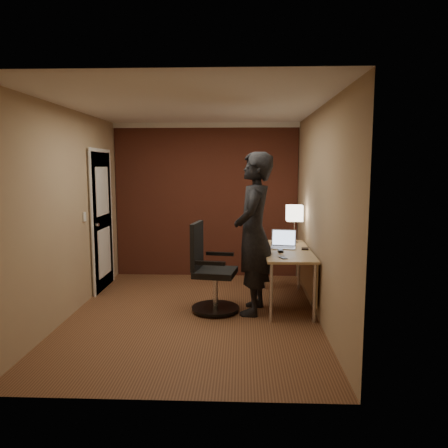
# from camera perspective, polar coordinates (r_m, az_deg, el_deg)

# --- Properties ---
(room) EXTENTS (4.00, 4.00, 4.00)m
(room) POSITION_cam_1_polar(r_m,az_deg,el_deg) (6.78, -4.94, 3.81)
(room) COLOR brown
(room) RESTS_ON ground
(desk) EXTENTS (0.60, 1.50, 0.73)m
(desk) POSITION_cam_1_polar(r_m,az_deg,el_deg) (5.79, 8.96, -4.57)
(desk) COLOR tan
(desk) RESTS_ON ground
(desk_lamp) EXTENTS (0.22, 0.22, 0.54)m
(desk_lamp) POSITION_cam_1_polar(r_m,az_deg,el_deg) (6.21, 9.19, 1.35)
(desk_lamp) COLOR silver
(desk_lamp) RESTS_ON desk
(laptop) EXTENTS (0.37, 0.31, 0.23)m
(laptop) POSITION_cam_1_polar(r_m,az_deg,el_deg) (5.89, 7.76, -2.44)
(laptop) COLOR silver
(laptop) RESTS_ON desk
(mouse) EXTENTS (0.07, 0.10, 0.03)m
(mouse) POSITION_cam_1_polar(r_m,az_deg,el_deg) (5.57, 7.39, -3.51)
(mouse) COLOR black
(mouse) RESTS_ON desk
(phone) EXTENTS (0.10, 0.13, 0.01)m
(phone) POSITION_cam_1_polar(r_m,az_deg,el_deg) (5.22, 7.73, -4.39)
(phone) COLOR black
(phone) RESTS_ON desk
(wallet) EXTENTS (0.10, 0.12, 0.02)m
(wallet) POSITION_cam_1_polar(r_m,az_deg,el_deg) (5.80, 10.54, -3.19)
(wallet) COLOR black
(wallet) RESTS_ON desk
(office_chair) EXTENTS (0.60, 0.66, 1.10)m
(office_chair) POSITION_cam_1_polar(r_m,az_deg,el_deg) (5.47, -1.86, -6.47)
(office_chair) COLOR black
(office_chair) RESTS_ON ground
(person) EXTENTS (0.58, 0.79, 1.98)m
(person) POSITION_cam_1_polar(r_m,az_deg,el_deg) (5.34, 3.88, -1.27)
(person) COLOR black
(person) RESTS_ON ground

